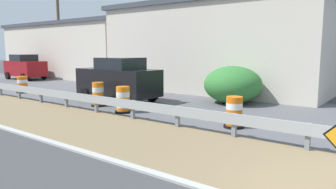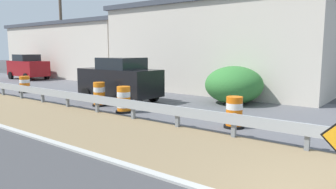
{
  "view_description": "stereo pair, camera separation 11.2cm",
  "coord_description": "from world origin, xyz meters",
  "px_view_note": "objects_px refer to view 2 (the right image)",
  "views": [
    {
      "loc": [
        -6.08,
        -0.73,
        2.54
      ],
      "look_at": [
        2.2,
        5.56,
        1.07
      ],
      "focal_mm": 33.99,
      "sensor_mm": 36.0,
      "label": 1
    },
    {
      "loc": [
        -6.01,
        -0.82,
        2.54
      ],
      "look_at": [
        2.2,
        5.56,
        1.07
      ],
      "focal_mm": 33.99,
      "sensor_mm": 36.0,
      "label": 2
    }
  ],
  "objects_px": {
    "traffic_barrel_far": "(25,85)",
    "utility_pole_mid": "(62,34)",
    "traffic_barrel_mid": "(99,95)",
    "car_lead_near_lane": "(120,80)",
    "traffic_barrel_nearest": "(234,114)",
    "traffic_barrel_close": "(124,101)",
    "utility_pole_near": "(233,29)",
    "car_trailing_near_lane": "(28,67)"
  },
  "relations": [
    {
      "from": "utility_pole_near",
      "to": "car_trailing_near_lane",
      "type": "bearing_deg",
      "value": 96.59
    },
    {
      "from": "car_lead_near_lane",
      "to": "traffic_barrel_far",
      "type": "bearing_deg",
      "value": 11.71
    },
    {
      "from": "traffic_barrel_nearest",
      "to": "traffic_barrel_mid",
      "type": "xyz_separation_m",
      "value": [
        -0.03,
        6.67,
        0.03
      ]
    },
    {
      "from": "car_trailing_near_lane",
      "to": "utility_pole_near",
      "type": "distance_m",
      "value": 18.61
    },
    {
      "from": "utility_pole_near",
      "to": "utility_pole_mid",
      "type": "relative_size",
      "value": 0.96
    },
    {
      "from": "car_lead_near_lane",
      "to": "utility_pole_mid",
      "type": "distance_m",
      "value": 13.94
    },
    {
      "from": "traffic_barrel_close",
      "to": "car_trailing_near_lane",
      "type": "bearing_deg",
      "value": 72.78
    },
    {
      "from": "traffic_barrel_mid",
      "to": "car_lead_near_lane",
      "type": "bearing_deg",
      "value": 10.46
    },
    {
      "from": "traffic_barrel_far",
      "to": "car_trailing_near_lane",
      "type": "xyz_separation_m",
      "value": [
        4.69,
        8.2,
        0.63
      ]
    },
    {
      "from": "traffic_barrel_mid",
      "to": "traffic_barrel_far",
      "type": "height_order",
      "value": "traffic_barrel_mid"
    },
    {
      "from": "utility_pole_mid",
      "to": "traffic_barrel_far",
      "type": "bearing_deg",
      "value": -138.54
    },
    {
      "from": "traffic_barrel_close",
      "to": "utility_pole_mid",
      "type": "distance_m",
      "value": 16.86
    },
    {
      "from": "traffic_barrel_mid",
      "to": "utility_pole_near",
      "type": "relative_size",
      "value": 0.15
    },
    {
      "from": "traffic_barrel_close",
      "to": "car_trailing_near_lane",
      "type": "relative_size",
      "value": 0.26
    },
    {
      "from": "traffic_barrel_mid",
      "to": "traffic_barrel_far",
      "type": "xyz_separation_m",
      "value": [
        0.28,
        7.1,
        -0.05
      ]
    },
    {
      "from": "traffic_barrel_close",
      "to": "utility_pole_mid",
      "type": "bearing_deg",
      "value": 64.08
    },
    {
      "from": "traffic_barrel_nearest",
      "to": "car_trailing_near_lane",
      "type": "xyz_separation_m",
      "value": [
        4.94,
        21.97,
        0.61
      ]
    },
    {
      "from": "traffic_barrel_nearest",
      "to": "car_lead_near_lane",
      "type": "height_order",
      "value": "car_lead_near_lane"
    },
    {
      "from": "car_trailing_near_lane",
      "to": "traffic_barrel_mid",
      "type": "bearing_deg",
      "value": -16.11
    },
    {
      "from": "traffic_barrel_far",
      "to": "car_lead_near_lane",
      "type": "distance_m",
      "value": 6.96
    },
    {
      "from": "traffic_barrel_nearest",
      "to": "traffic_barrel_close",
      "type": "distance_m",
      "value": 4.72
    },
    {
      "from": "traffic_barrel_far",
      "to": "utility_pole_near",
      "type": "xyz_separation_m",
      "value": [
        6.8,
        -10.11,
        3.25
      ]
    },
    {
      "from": "traffic_barrel_nearest",
      "to": "traffic_barrel_far",
      "type": "xyz_separation_m",
      "value": [
        0.25,
        13.77,
        -0.02
      ]
    },
    {
      "from": "traffic_barrel_far",
      "to": "utility_pole_near",
      "type": "bearing_deg",
      "value": -56.06
    },
    {
      "from": "car_trailing_near_lane",
      "to": "utility_pole_mid",
      "type": "xyz_separation_m",
      "value": [
        1.87,
        -2.41,
        2.78
      ]
    },
    {
      "from": "traffic_barrel_nearest",
      "to": "car_lead_near_lane",
      "type": "bearing_deg",
      "value": 77.64
    },
    {
      "from": "car_trailing_near_lane",
      "to": "utility_pole_mid",
      "type": "bearing_deg",
      "value": 39.64
    },
    {
      "from": "traffic_barrel_far",
      "to": "car_lead_near_lane",
      "type": "bearing_deg",
      "value": -79.41
    },
    {
      "from": "traffic_barrel_far",
      "to": "utility_pole_mid",
      "type": "height_order",
      "value": "utility_pole_mid"
    },
    {
      "from": "utility_pole_mid",
      "to": "traffic_barrel_nearest",
      "type": "bearing_deg",
      "value": -109.18
    },
    {
      "from": "traffic_barrel_close",
      "to": "utility_pole_near",
      "type": "xyz_separation_m",
      "value": [
        7.47,
        -1.04,
        3.21
      ]
    },
    {
      "from": "traffic_barrel_nearest",
      "to": "utility_pole_mid",
      "type": "height_order",
      "value": "utility_pole_mid"
    },
    {
      "from": "utility_pole_mid",
      "to": "traffic_barrel_close",
      "type": "bearing_deg",
      "value": -115.92
    },
    {
      "from": "traffic_barrel_nearest",
      "to": "utility_pole_near",
      "type": "xyz_separation_m",
      "value": [
        7.05,
        3.66,
        3.23
      ]
    },
    {
      "from": "traffic_barrel_close",
      "to": "utility_pole_mid",
      "type": "xyz_separation_m",
      "value": [
        7.22,
        14.86,
        3.37
      ]
    },
    {
      "from": "traffic_barrel_mid",
      "to": "traffic_barrel_close",
      "type": "bearing_deg",
      "value": -101.08
    },
    {
      "from": "traffic_barrel_mid",
      "to": "utility_pole_mid",
      "type": "distance_m",
      "value": 14.97
    },
    {
      "from": "traffic_barrel_nearest",
      "to": "car_trailing_near_lane",
      "type": "distance_m",
      "value": 22.53
    },
    {
      "from": "traffic_barrel_nearest",
      "to": "car_lead_near_lane",
      "type": "xyz_separation_m",
      "value": [
        1.53,
        6.96,
        0.62
      ]
    },
    {
      "from": "traffic_barrel_far",
      "to": "car_trailing_near_lane",
      "type": "relative_size",
      "value": 0.23
    },
    {
      "from": "traffic_barrel_nearest",
      "to": "traffic_barrel_far",
      "type": "height_order",
      "value": "traffic_barrel_nearest"
    },
    {
      "from": "utility_pole_mid",
      "to": "car_trailing_near_lane",
      "type": "bearing_deg",
      "value": 127.76
    }
  ]
}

